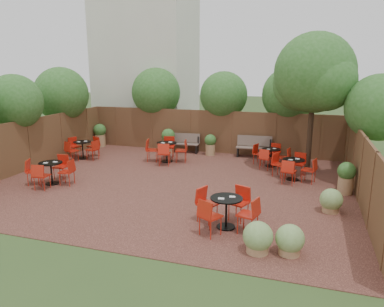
% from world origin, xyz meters
% --- Properties ---
extents(ground, '(80.00, 80.00, 0.00)m').
position_xyz_m(ground, '(0.00, 0.00, 0.00)').
color(ground, '#354F23').
rests_on(ground, ground).
extents(courtyard_paving, '(12.00, 10.00, 0.02)m').
position_xyz_m(courtyard_paving, '(0.00, 0.00, 0.01)').
color(courtyard_paving, '#371E16').
rests_on(courtyard_paving, ground).
extents(fence_back, '(12.00, 0.08, 2.00)m').
position_xyz_m(fence_back, '(0.00, 5.00, 1.00)').
color(fence_back, brown).
rests_on(fence_back, ground).
extents(fence_left, '(0.08, 10.00, 2.00)m').
position_xyz_m(fence_left, '(-6.00, 0.00, 1.00)').
color(fence_left, brown).
rests_on(fence_left, ground).
extents(fence_right, '(0.08, 10.00, 2.00)m').
position_xyz_m(fence_right, '(6.00, 0.00, 1.00)').
color(fence_right, brown).
rests_on(fence_right, ground).
extents(neighbour_building, '(5.00, 4.00, 8.00)m').
position_xyz_m(neighbour_building, '(-4.50, 8.00, 4.00)').
color(neighbour_building, beige).
rests_on(neighbour_building, ground).
extents(overhang_foliage, '(15.61, 10.74, 2.48)m').
position_xyz_m(overhang_foliage, '(-1.87, 2.93, 2.71)').
color(overhang_foliage, '#2A5E1E').
rests_on(overhang_foliage, ground).
extents(courtyard_tree, '(3.01, 2.95, 5.22)m').
position_xyz_m(courtyard_tree, '(4.47, 3.01, 3.61)').
color(courtyard_tree, black).
rests_on(courtyard_tree, courtyard_paving).
extents(park_bench_left, '(1.46, 0.57, 0.89)m').
position_xyz_m(park_bench_left, '(-1.14, 4.62, 0.48)').
color(park_bench_left, brown).
rests_on(park_bench_left, courtyard_paving).
extents(park_bench_right, '(1.57, 0.60, 0.96)m').
position_xyz_m(park_bench_right, '(2.15, 4.63, 0.51)').
color(park_bench_right, brown).
rests_on(park_bench_right, courtyard_paving).
extents(bistro_tables, '(10.60, 7.88, 0.96)m').
position_xyz_m(bistro_tables, '(-0.19, 0.81, 0.47)').
color(bistro_tables, black).
rests_on(bistro_tables, courtyard_paving).
extents(planters, '(11.90, 4.50, 1.15)m').
position_xyz_m(planters, '(-0.98, 3.57, 0.61)').
color(planters, '#9D774E').
rests_on(planters, courtyard_paving).
extents(low_shrubs, '(2.27, 3.55, 0.71)m').
position_xyz_m(low_shrubs, '(4.23, -3.09, 0.35)').
color(low_shrubs, '#9D774E').
rests_on(low_shrubs, courtyard_paving).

